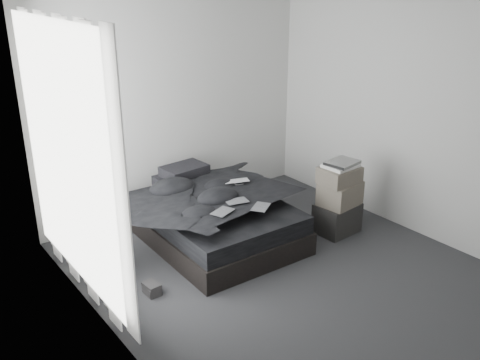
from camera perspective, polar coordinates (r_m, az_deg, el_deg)
floor at (r=5.47m, az=5.11°, el=-9.82°), size 3.60×4.20×0.01m
ceiling at (r=4.68m, az=6.20°, el=18.51°), size 3.60×4.20×0.01m
wall_back at (r=6.56m, az=-6.89°, el=7.82°), size 3.60×0.01×2.60m
wall_left at (r=4.01m, az=-13.89°, el=-1.69°), size 0.01×4.20×2.60m
wall_right at (r=6.24m, az=18.04°, el=6.19°), size 0.01×4.20×2.60m
window_left at (r=4.79m, az=-18.07°, el=2.35°), size 0.02×2.00×2.30m
curtain_left at (r=4.83m, az=-17.42°, el=1.69°), size 0.06×2.12×2.48m
bed at (r=6.01m, az=-2.64°, el=-5.32°), size 1.42×1.85×0.25m
mattress at (r=5.92m, az=-2.68°, el=-3.42°), size 1.36×1.79×0.19m
duvet at (r=5.80m, az=-2.47°, el=-1.75°), size 1.38×1.58×0.21m
pillow_lower at (r=6.39m, az=-6.48°, el=-0.04°), size 0.55×0.38×0.12m
pillow_upper at (r=6.36m, az=-5.96°, el=1.03°), size 0.54×0.39×0.11m
laptop at (r=6.00m, az=-0.27°, el=0.28°), size 0.34×0.27×0.02m
comic_a at (r=5.31m, az=-1.87°, el=-2.74°), size 0.27×0.22×0.01m
comic_b at (r=5.54m, az=-0.36°, el=-1.58°), size 0.26×0.20×0.01m
comic_c at (r=5.41m, az=2.25°, el=-2.15°), size 0.27×0.25×0.01m
side_stand at (r=5.47m, az=-13.90°, el=-6.58°), size 0.42×0.42×0.64m
papers at (r=5.32m, az=-14.08°, el=-3.48°), size 0.30×0.26×0.01m
floor_books at (r=5.16m, az=-9.41°, el=-11.32°), size 0.13×0.18×0.12m
box_lower at (r=6.27m, az=10.30°, el=-3.99°), size 0.49×0.39×0.35m
box_mid at (r=6.15m, az=10.62°, el=-1.41°), size 0.48×0.40×0.27m
box_upper at (r=6.05m, az=10.57°, el=0.53°), size 0.42×0.34×0.18m
art_book_white at (r=6.02m, az=10.70°, el=1.53°), size 0.37×0.31×0.04m
art_book_snake at (r=6.01m, az=10.86°, el=1.83°), size 0.39×0.33×0.03m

